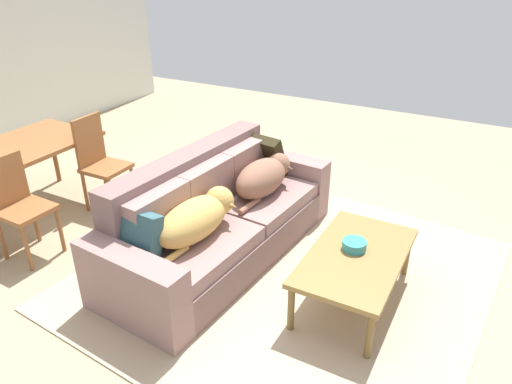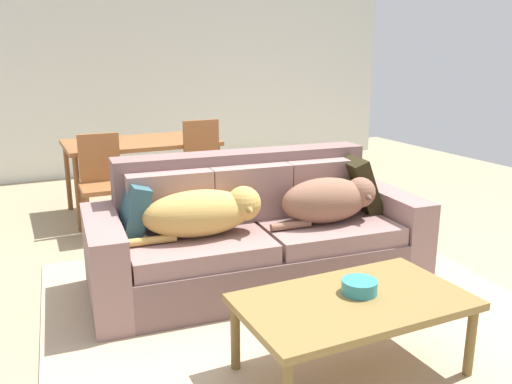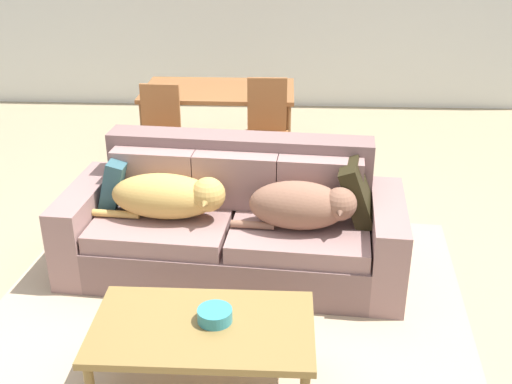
% 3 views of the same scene
% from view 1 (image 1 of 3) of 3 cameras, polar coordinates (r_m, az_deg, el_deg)
% --- Properties ---
extents(ground_plane, '(10.00, 10.00, 0.00)m').
position_cam_1_polar(ground_plane, '(4.36, -4.90, -7.30)').
color(ground_plane, tan).
extents(area_rug, '(3.29, 3.27, 0.01)m').
position_cam_1_polar(area_rug, '(4.10, 3.76, -9.68)').
color(area_rug, tan).
rests_on(area_rug, ground).
extents(couch, '(2.41, 1.12, 0.90)m').
position_cam_1_polar(couch, '(4.21, -4.75, -3.27)').
color(couch, '#775A56').
rests_on(couch, ground).
extents(dog_on_left_cushion, '(0.92, 0.42, 0.31)m').
position_cam_1_polar(dog_on_left_cushion, '(3.72, -6.97, -3.04)').
color(dog_on_left_cushion, tan).
rests_on(dog_on_left_cushion, couch).
extents(dog_on_right_cushion, '(0.82, 0.40, 0.32)m').
position_cam_1_polar(dog_on_right_cushion, '(4.35, 0.93, 1.86)').
color(dog_on_right_cushion, '#875C46').
rests_on(dog_on_right_cushion, couch).
extents(throw_pillow_by_left_arm, '(0.22, 0.37, 0.38)m').
position_cam_1_polar(throw_pillow_by_left_arm, '(3.57, -13.88, -5.01)').
color(throw_pillow_by_left_arm, '#2F545C').
rests_on(throw_pillow_by_left_arm, couch).
extents(throw_pillow_by_right_arm, '(0.33, 0.46, 0.44)m').
position_cam_1_polar(throw_pillow_by_right_arm, '(4.72, 0.94, 4.33)').
color(throw_pillow_by_right_arm, black).
rests_on(throw_pillow_by_right_arm, couch).
extents(coffee_table, '(1.16, 0.66, 0.42)m').
position_cam_1_polar(coffee_table, '(3.69, 11.76, -7.82)').
color(coffee_table, olive).
rests_on(coffee_table, ground).
extents(bowl_on_coffee_table, '(0.18, 0.18, 0.07)m').
position_cam_1_polar(bowl_on_coffee_table, '(3.70, 11.58, -6.19)').
color(bowl_on_coffee_table, teal).
rests_on(bowl_on_coffee_table, coffee_table).
extents(dining_table, '(1.48, 0.86, 0.74)m').
position_cam_1_polar(dining_table, '(5.22, -26.40, 4.20)').
color(dining_table, brown).
rests_on(dining_table, ground).
extents(dining_chair_near_left, '(0.41, 0.41, 0.91)m').
position_cam_1_polar(dining_chair_near_left, '(4.58, -26.34, -1.11)').
color(dining_chair_near_left, brown).
rests_on(dining_chair_near_left, ground).
extents(dining_chair_near_right, '(0.41, 0.41, 0.97)m').
position_cam_1_polar(dining_chair_near_right, '(5.14, -18.08, 3.71)').
color(dining_chair_near_right, brown).
rests_on(dining_chair_near_right, ground).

